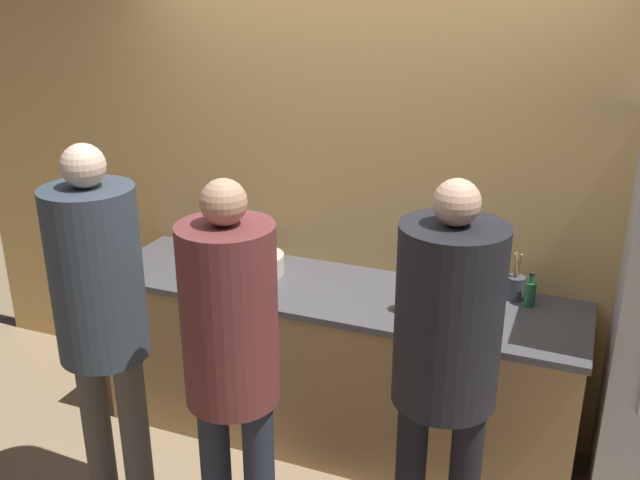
{
  "coord_description": "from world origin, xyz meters",
  "views": [
    {
      "loc": [
        1.16,
        -2.76,
        2.46
      ],
      "look_at": [
        0.0,
        0.16,
        1.25
      ],
      "focal_mm": 40.0,
      "sensor_mm": 36.0,
      "label": 1
    }
  ],
  "objects_px": {
    "person_right": "(447,345)",
    "cup_black": "(406,301)",
    "fruit_bowl": "(258,263)",
    "person_left": "(100,304)",
    "utensil_crock": "(515,286)",
    "bottle_clear": "(496,298)",
    "person_center": "(231,348)",
    "bottle_green": "(530,293)"
  },
  "relations": [
    {
      "from": "fruit_bowl",
      "to": "bottle_green",
      "type": "bearing_deg",
      "value": 5.2
    },
    {
      "from": "bottle_green",
      "to": "cup_black",
      "type": "xyz_separation_m",
      "value": [
        -0.55,
        -0.28,
        -0.02
      ]
    },
    {
      "from": "person_right",
      "to": "person_center",
      "type": "bearing_deg",
      "value": -159.14
    },
    {
      "from": "utensil_crock",
      "to": "person_left",
      "type": "bearing_deg",
      "value": -144.09
    },
    {
      "from": "fruit_bowl",
      "to": "bottle_green",
      "type": "height_order",
      "value": "bottle_green"
    },
    {
      "from": "person_center",
      "to": "bottle_clear",
      "type": "xyz_separation_m",
      "value": [
        0.88,
        0.98,
        -0.07
      ]
    },
    {
      "from": "utensil_crock",
      "to": "person_center",
      "type": "bearing_deg",
      "value": -127.58
    },
    {
      "from": "fruit_bowl",
      "to": "cup_black",
      "type": "bearing_deg",
      "value": -9.83
    },
    {
      "from": "person_right",
      "to": "cup_black",
      "type": "height_order",
      "value": "person_right"
    },
    {
      "from": "person_left",
      "to": "cup_black",
      "type": "height_order",
      "value": "person_left"
    },
    {
      "from": "fruit_bowl",
      "to": "bottle_clear",
      "type": "xyz_separation_m",
      "value": [
        1.28,
        -0.06,
        0.04
      ]
    },
    {
      "from": "person_center",
      "to": "bottle_clear",
      "type": "distance_m",
      "value": 1.32
    },
    {
      "from": "person_left",
      "to": "utensil_crock",
      "type": "xyz_separation_m",
      "value": [
        1.6,
        1.16,
        -0.14
      ]
    },
    {
      "from": "utensil_crock",
      "to": "bottle_clear",
      "type": "xyz_separation_m",
      "value": [
        -0.06,
        -0.24,
        0.03
      ]
    },
    {
      "from": "person_left",
      "to": "person_center",
      "type": "distance_m",
      "value": 0.67
    },
    {
      "from": "person_right",
      "to": "person_left",
      "type": "bearing_deg",
      "value": -170.62
    },
    {
      "from": "bottle_clear",
      "to": "bottle_green",
      "type": "relative_size",
      "value": 1.41
    },
    {
      "from": "fruit_bowl",
      "to": "utensil_crock",
      "type": "relative_size",
      "value": 1.16
    },
    {
      "from": "utensil_crock",
      "to": "bottle_clear",
      "type": "relative_size",
      "value": 0.98
    },
    {
      "from": "person_left",
      "to": "cup_black",
      "type": "xyz_separation_m",
      "value": [
        1.13,
        0.82,
        -0.16
      ]
    },
    {
      "from": "person_left",
      "to": "person_right",
      "type": "relative_size",
      "value": 1.03
    },
    {
      "from": "person_right",
      "to": "cup_black",
      "type": "bearing_deg",
      "value": 118.44
    },
    {
      "from": "person_left",
      "to": "bottle_green",
      "type": "xyz_separation_m",
      "value": [
        1.68,
        1.1,
        -0.14
      ]
    },
    {
      "from": "bottle_clear",
      "to": "utensil_crock",
      "type": "bearing_deg",
      "value": 75.97
    },
    {
      "from": "person_left",
      "to": "utensil_crock",
      "type": "height_order",
      "value": "person_left"
    },
    {
      "from": "person_center",
      "to": "cup_black",
      "type": "bearing_deg",
      "value": 62.09
    },
    {
      "from": "person_right",
      "to": "bottle_green",
      "type": "height_order",
      "value": "person_right"
    },
    {
      "from": "person_left",
      "to": "fruit_bowl",
      "type": "height_order",
      "value": "person_left"
    },
    {
      "from": "person_left",
      "to": "cup_black",
      "type": "distance_m",
      "value": 1.41
    },
    {
      "from": "person_right",
      "to": "fruit_bowl",
      "type": "height_order",
      "value": "person_right"
    },
    {
      "from": "utensil_crock",
      "to": "bottle_clear",
      "type": "bearing_deg",
      "value": -104.03
    },
    {
      "from": "fruit_bowl",
      "to": "person_right",
      "type": "bearing_deg",
      "value": -31.84
    },
    {
      "from": "person_left",
      "to": "fruit_bowl",
      "type": "distance_m",
      "value": 1.02
    },
    {
      "from": "fruit_bowl",
      "to": "bottle_clear",
      "type": "relative_size",
      "value": 1.14
    },
    {
      "from": "person_center",
      "to": "bottle_clear",
      "type": "relative_size",
      "value": 7.0
    },
    {
      "from": "person_right",
      "to": "cup_black",
      "type": "relative_size",
      "value": 17.24
    },
    {
      "from": "person_right",
      "to": "utensil_crock",
      "type": "relative_size",
      "value": 7.13
    },
    {
      "from": "person_left",
      "to": "bottle_green",
      "type": "bearing_deg",
      "value": 33.3
    },
    {
      "from": "person_center",
      "to": "bottle_clear",
      "type": "bearing_deg",
      "value": 48.09
    },
    {
      "from": "person_right",
      "to": "fruit_bowl",
      "type": "bearing_deg",
      "value": 148.16
    },
    {
      "from": "person_center",
      "to": "utensil_crock",
      "type": "bearing_deg",
      "value": 52.42
    },
    {
      "from": "fruit_bowl",
      "to": "utensil_crock",
      "type": "distance_m",
      "value": 1.35
    }
  ]
}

